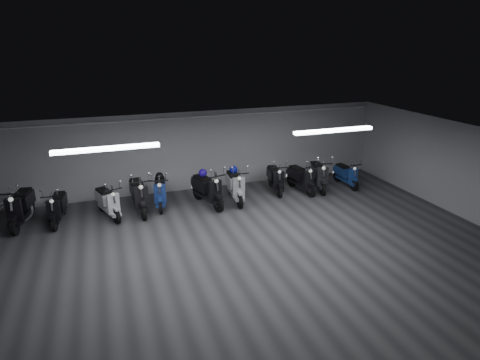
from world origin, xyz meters
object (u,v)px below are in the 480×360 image
object	(u,v)px
scooter_4	(160,187)
scooter_7	(276,174)
helmet_1	(233,170)
scooter_9	(319,171)
helmet_0	(159,176)
scooter_0	(20,201)
scooter_8	(301,174)
scooter_3	(138,190)
scooter_6	(235,181)
scooter_1	(57,203)
scooter_2	(107,197)
scooter_10	(347,171)
scooter_5	(207,184)
helmet_2	(203,173)

from	to	relation	value
scooter_4	scooter_7	world-z (taller)	scooter_4
scooter_7	helmet_1	world-z (taller)	scooter_7
scooter_9	helmet_0	xyz separation A→B (m)	(-5.56, 0.49, 0.25)
scooter_0	scooter_8	world-z (taller)	scooter_0
scooter_3	scooter_6	world-z (taller)	scooter_3
scooter_1	helmet_1	bearing A→B (deg)	9.22
scooter_1	helmet_0	size ratio (longest dim) A/B	6.84
scooter_2	scooter_4	xyz separation A→B (m)	(1.62, 0.31, 0.02)
scooter_0	scooter_9	world-z (taller)	scooter_0
scooter_3	scooter_10	bearing A→B (deg)	-3.97
scooter_7	helmet_0	bearing A→B (deg)	-173.69
helmet_0	helmet_1	distance (m)	2.43
scooter_5	scooter_10	size ratio (longest dim) A/B	1.22
scooter_2	scooter_6	xyz separation A→B (m)	(4.04, -0.02, 0.06)
scooter_1	scooter_8	bearing A→B (deg)	7.35
scooter_8	scooter_3	bearing A→B (deg)	172.79
scooter_1	scooter_5	distance (m)	4.48
scooter_3	helmet_0	xyz separation A→B (m)	(0.72, 0.47, 0.21)
helmet_0	scooter_3	bearing A→B (deg)	-147.16
scooter_6	scooter_8	size ratio (longest dim) A/B	1.08
scooter_0	scooter_6	xyz separation A→B (m)	(6.42, -0.27, -0.03)
scooter_4	scooter_9	world-z (taller)	scooter_9
scooter_2	scooter_0	bearing A→B (deg)	154.42
scooter_1	scooter_2	size ratio (longest dim) A/B	0.97
scooter_7	helmet_0	world-z (taller)	scooter_7
scooter_2	scooter_4	distance (m)	1.65
helmet_0	scooter_2	bearing A→B (deg)	-161.30
scooter_1	helmet_1	size ratio (longest dim) A/B	6.36
scooter_5	scooter_6	distance (m)	0.97
scooter_7	helmet_0	size ratio (longest dim) A/B	7.08
scooter_4	scooter_5	distance (m)	1.51
scooter_0	helmet_1	size ratio (longest dim) A/B	7.47
helmet_2	scooter_10	bearing A→B (deg)	-1.69
scooter_1	scooter_5	world-z (taller)	scooter_5
scooter_3	scooter_6	xyz separation A→B (m)	(3.11, -0.11, -0.03)
helmet_0	scooter_9	bearing A→B (deg)	-5.04
helmet_0	scooter_8	bearing A→B (deg)	-5.81
scooter_0	scooter_4	world-z (taller)	scooter_0
scooter_5	scooter_10	xyz separation A→B (m)	(5.27, 0.10, -0.13)
scooter_0	scooter_5	world-z (taller)	scooter_0
scooter_7	scooter_10	world-z (taller)	scooter_7
scooter_5	scooter_8	distance (m)	3.46
helmet_0	scooter_4	bearing A→B (deg)	-98.75
helmet_0	helmet_1	bearing A→B (deg)	-7.34
scooter_8	helmet_2	xyz separation A→B (m)	(-3.53, 0.11, 0.37)
scooter_3	scooter_5	world-z (taller)	scooter_3
scooter_4	helmet_2	world-z (taller)	scooter_4
scooter_8	helmet_0	xyz separation A→B (m)	(-4.87, 0.50, 0.29)
scooter_4	scooter_10	world-z (taller)	scooter_4
scooter_0	helmet_1	bearing A→B (deg)	9.06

